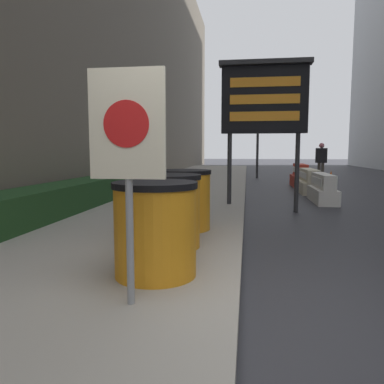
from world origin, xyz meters
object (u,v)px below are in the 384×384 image
at_px(message_board, 264,100).
at_px(barrel_drum_middle, 168,211).
at_px(traffic_light_near_curb, 258,127).
at_px(traffic_cone_near, 331,178).
at_px(jersey_barrier_red_striped, 300,177).
at_px(warning_sign, 128,143).
at_px(barrel_drum_foreground, 155,229).
at_px(pedestrian_passerby, 321,159).
at_px(barrel_drum_back, 185,200).
at_px(jersey_barrier_cream, 309,182).
at_px(jersey_barrier_white, 323,190).

bearing_deg(message_board, barrel_drum_middle, -108.53).
bearing_deg(barrel_drum_middle, traffic_light_near_curb, 84.11).
bearing_deg(traffic_cone_near, traffic_light_near_curb, 133.09).
relative_size(barrel_drum_middle, message_board, 0.28).
relative_size(jersey_barrier_red_striped, traffic_cone_near, 2.96).
relative_size(warning_sign, traffic_cone_near, 3.17).
distance_m(barrel_drum_foreground, message_board, 5.58).
height_order(barrel_drum_foreground, pedestrian_passerby, pedestrian_passerby).
distance_m(traffic_cone_near, traffic_light_near_curb, 4.80).
bearing_deg(barrel_drum_back, traffic_light_near_curb, 83.72).
bearing_deg(pedestrian_passerby, jersey_barrier_cream, -110.10).
relative_size(barrel_drum_middle, traffic_light_near_curb, 0.27).
relative_size(barrel_drum_back, pedestrian_passerby, 0.54).
bearing_deg(barrel_drum_back, message_board, 65.51).
xyz_separation_m(jersey_barrier_white, traffic_cone_near, (1.37, 5.47, -0.06)).
bearing_deg(barrel_drum_foreground, warning_sign, -92.40).
height_order(barrel_drum_foreground, jersey_barrier_cream, barrel_drum_foreground).
bearing_deg(jersey_barrier_red_striped, pedestrian_passerby, 65.40).
xyz_separation_m(barrel_drum_back, jersey_barrier_cream, (2.99, 7.07, -0.28)).
height_order(barrel_drum_middle, message_board, message_board).
distance_m(barrel_drum_middle, jersey_barrier_red_striped, 10.67).
relative_size(barrel_drum_middle, barrel_drum_back, 1.00).
distance_m(jersey_barrier_white, traffic_light_near_curb, 8.98).
bearing_deg(barrel_drum_back, jersey_barrier_cream, 67.05).
xyz_separation_m(message_board, jersey_barrier_cream, (1.68, 4.18, -2.16)).
distance_m(barrel_drum_foreground, traffic_light_near_curb, 15.68).
bearing_deg(traffic_cone_near, message_board, -112.64).
distance_m(traffic_cone_near, pedestrian_passerby, 1.91).
distance_m(jersey_barrier_cream, jersey_barrier_red_striped, 2.06).
xyz_separation_m(message_board, jersey_barrier_red_striped, (1.68, 6.24, -2.12)).
xyz_separation_m(barrel_drum_middle, traffic_cone_near, (4.38, 11.30, -0.34)).
height_order(jersey_barrier_white, traffic_light_near_curb, traffic_light_near_curb).
xyz_separation_m(traffic_cone_near, pedestrian_passerby, (-0.08, 1.76, 0.74)).
xyz_separation_m(message_board, traffic_cone_near, (3.04, 7.30, -2.22)).
bearing_deg(jersey_barrier_red_striped, barrel_drum_foreground, -104.40).
relative_size(message_board, traffic_cone_near, 5.74).
height_order(barrel_drum_middle, pedestrian_passerby, pedestrian_passerby).
relative_size(barrel_drum_back, jersey_barrier_cream, 0.46).
xyz_separation_m(barrel_drum_back, jersey_barrier_white, (2.99, 4.71, -0.29)).
relative_size(jersey_barrier_white, traffic_light_near_curb, 0.53).
distance_m(jersey_barrier_red_striped, pedestrian_passerby, 3.16).
distance_m(barrel_drum_back, jersey_barrier_cream, 7.68).
bearing_deg(jersey_barrier_cream, barrel_drum_foreground, -107.42).
distance_m(jersey_barrier_white, jersey_barrier_cream, 2.35).
relative_size(warning_sign, jersey_barrier_cream, 0.92).
relative_size(barrel_drum_foreground, jersey_barrier_white, 0.51).
bearing_deg(warning_sign, barrel_drum_back, 90.97).
distance_m(jersey_barrier_cream, pedestrian_passerby, 5.09).
relative_size(jersey_barrier_red_striped, traffic_light_near_curb, 0.50).
bearing_deg(barrel_drum_foreground, pedestrian_passerby, 73.47).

